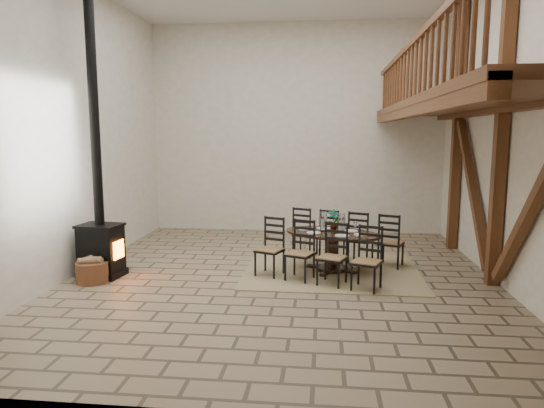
# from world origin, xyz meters

# --- Properties ---
(ground) EXTENTS (8.00, 8.00, 0.00)m
(ground) POSITION_xyz_m (0.00, 0.00, 0.00)
(ground) COLOR gray
(ground) RESTS_ON ground
(room_shell) EXTENTS (7.02, 8.02, 5.01)m
(room_shell) POSITION_xyz_m (1.19, 0.00, 3.01)
(room_shell) COLOR white
(room_shell) RESTS_ON ground
(rug) EXTENTS (3.00, 2.50, 0.02)m
(rug) POSITION_xyz_m (0.85, 0.47, 0.01)
(rug) COLOR tan
(rug) RESTS_ON ground
(dining_table) EXTENTS (2.63, 2.52, 1.09)m
(dining_table) POSITION_xyz_m (0.85, 0.47, 0.36)
(dining_table) COLOR black
(dining_table) RESTS_ON ground
(wood_stove) EXTENTS (0.75, 0.61, 5.00)m
(wood_stove) POSITION_xyz_m (-3.02, -0.24, 1.12)
(wood_stove) COLOR black
(wood_stove) RESTS_ON ground
(log_basket) EXTENTS (0.51, 0.51, 0.42)m
(log_basket) POSITION_xyz_m (-3.02, -0.58, 0.18)
(log_basket) COLOR brown
(log_basket) RESTS_ON ground
(log_stack) EXTENTS (0.33, 0.44, 0.42)m
(log_stack) POSITION_xyz_m (-3.25, 0.31, 0.21)
(log_stack) COLOR #A37E5B
(log_stack) RESTS_ON ground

